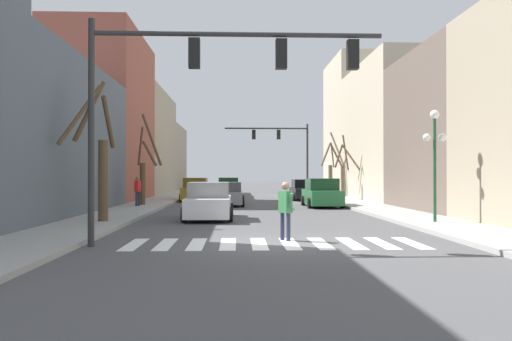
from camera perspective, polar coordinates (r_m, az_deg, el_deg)
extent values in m
plane|color=#4C4C4F|center=(14.77, 2.09, -8.31)|extent=(240.00, 240.00, 0.00)
cube|color=#9E9E99|center=(15.81, -23.73, -7.48)|extent=(2.85, 90.00, 0.15)
cube|color=#9E9E99|center=(16.73, 26.37, -7.08)|extent=(2.85, 90.00, 0.15)
cube|color=#515B66|center=(27.11, -24.28, 3.33)|extent=(6.00, 14.87, 7.58)
cube|color=#934C3D|center=(39.71, -17.12, 5.71)|extent=(6.00, 11.30, 12.55)
cube|color=tan|center=(52.50, -13.39, 2.99)|extent=(6.00, 15.23, 10.35)
cube|color=tan|center=(66.15, -11.05, 1.37)|extent=(6.00, 12.60, 8.27)
cube|color=#66564C|center=(29.50, 22.64, 4.10)|extent=(6.00, 9.59, 8.70)
cube|color=#BCB299|center=(39.95, 15.87, 4.19)|extent=(6.00, 12.75, 10.50)
cube|color=#BCB299|center=(50.65, 11.98, 4.80)|extent=(6.00, 9.33, 13.33)
cube|color=white|center=(14.93, -13.74, -8.20)|extent=(0.45, 2.60, 0.01)
cube|color=white|center=(14.78, -10.28, -8.28)|extent=(0.45, 2.60, 0.01)
cube|color=white|center=(14.68, -6.76, -8.34)|extent=(0.45, 2.60, 0.01)
cube|color=white|center=(14.64, -3.21, -8.37)|extent=(0.45, 2.60, 0.01)
cube|color=white|center=(14.65, 0.35, -8.36)|extent=(0.45, 2.60, 0.01)
cube|color=white|center=(14.72, 3.89, -8.32)|extent=(0.45, 2.60, 0.01)
cube|color=white|center=(14.84, 7.38, -8.26)|extent=(0.45, 2.60, 0.01)
cube|color=white|center=(15.02, 10.80, -8.16)|extent=(0.45, 2.60, 0.01)
cube|color=white|center=(15.24, 14.13, -8.04)|extent=(0.45, 2.60, 0.01)
cube|color=white|center=(15.52, 17.35, -7.90)|extent=(0.45, 2.60, 0.01)
cylinder|color=#2D2D2D|center=(14.73, -18.31, 4.16)|extent=(0.18, 0.18, 6.39)
cylinder|color=#2D2D2D|center=(14.66, -2.08, 15.28)|extent=(8.21, 0.14, 0.14)
cube|color=black|center=(14.57, -7.06, 13.15)|extent=(0.32, 0.28, 0.84)
cube|color=black|center=(14.58, 2.90, 13.14)|extent=(0.32, 0.28, 0.84)
cube|color=black|center=(14.89, 10.99, 12.85)|extent=(0.32, 0.28, 0.84)
cylinder|color=#2D2D2D|center=(44.49, 5.90, 1.13)|extent=(0.18, 0.18, 6.52)
cylinder|color=#2D2D2D|center=(44.30, 1.17, 4.84)|extent=(7.34, 0.14, 0.14)
cube|color=black|center=(44.33, 2.60, 4.12)|extent=(0.32, 0.28, 0.84)
cube|color=black|center=(44.20, -0.26, 4.13)|extent=(0.32, 0.28, 0.84)
cylinder|color=#1E4C2D|center=(20.97, 19.76, 0.03)|extent=(0.12, 0.12, 4.07)
sphere|color=white|center=(21.10, 19.74, 6.05)|extent=(0.36, 0.36, 0.36)
sphere|color=white|center=(20.90, 18.93, 3.60)|extent=(0.31, 0.31, 0.31)
sphere|color=white|center=(21.14, 20.55, 3.56)|extent=(0.31, 0.31, 0.31)
cube|color=white|center=(22.69, -5.39, -4.08)|extent=(1.91, 4.79, 0.82)
cube|color=gray|center=(22.66, -5.39, -2.19)|extent=(1.76, 2.49, 0.67)
cylinder|color=black|center=(21.19, -2.97, -5.06)|extent=(0.22, 0.64, 0.64)
cylinder|color=black|center=(21.31, -8.25, -5.03)|extent=(0.22, 0.64, 0.64)
cylinder|color=black|center=(24.16, -2.88, -4.50)|extent=(0.22, 0.64, 0.64)
cylinder|color=black|center=(24.26, -7.51, -4.48)|extent=(0.22, 0.64, 0.64)
cube|color=#A38423|center=(38.37, -6.92, -2.56)|extent=(1.86, 4.72, 0.88)
cube|color=#594813|center=(38.35, -6.92, -1.37)|extent=(1.71, 2.45, 0.72)
cylinder|color=black|center=(39.93, -8.10, -2.90)|extent=(0.22, 0.64, 0.64)
cylinder|color=black|center=(39.78, -5.38, -2.92)|extent=(0.22, 0.64, 0.64)
cylinder|color=black|center=(37.02, -8.57, -3.09)|extent=(0.22, 0.64, 0.64)
cylinder|color=black|center=(36.86, -5.64, -3.11)|extent=(0.22, 0.64, 0.64)
cube|color=black|center=(39.79, 5.50, -2.54)|extent=(1.88, 4.66, 0.80)
cube|color=black|center=(39.77, 5.50, -1.49)|extent=(1.73, 2.43, 0.66)
cylinder|color=black|center=(41.12, 3.91, -2.84)|extent=(0.22, 0.64, 0.64)
cylinder|color=black|center=(41.36, 6.55, -2.82)|extent=(0.22, 0.64, 0.64)
cylinder|color=black|center=(38.24, 4.37, -3.01)|extent=(0.22, 0.64, 0.64)
cylinder|color=black|center=(38.51, 7.20, -2.99)|extent=(0.22, 0.64, 0.64)
cube|color=#236B38|center=(46.22, -3.15, -2.22)|extent=(1.91, 4.58, 0.86)
cube|color=#133A1E|center=(46.21, -3.15, -1.25)|extent=(1.75, 2.38, 0.70)
cylinder|color=black|center=(44.81, -1.94, -2.64)|extent=(0.22, 0.64, 0.64)
cylinder|color=black|center=(44.84, -4.43, -2.64)|extent=(0.22, 0.64, 0.64)
cylinder|color=black|center=(47.65, -1.96, -2.51)|extent=(0.22, 0.64, 0.64)
cylinder|color=black|center=(47.68, -4.29, -2.51)|extent=(0.22, 0.64, 0.64)
cube|color=gray|center=(32.30, -3.28, -3.08)|extent=(1.89, 4.21, 0.74)
cube|color=#464648|center=(32.27, -3.28, -1.88)|extent=(1.74, 2.19, 0.61)
cylinder|color=black|center=(31.00, -1.53, -3.61)|extent=(0.22, 0.64, 0.64)
cylinder|color=black|center=(31.04, -5.11, -3.60)|extent=(0.22, 0.64, 0.64)
cylinder|color=black|center=(33.61, -1.59, -3.37)|extent=(0.22, 0.64, 0.64)
cylinder|color=black|center=(33.64, -4.88, -3.36)|extent=(0.22, 0.64, 0.64)
cube|color=#236B38|center=(31.46, 7.52, -3.02)|extent=(1.92, 4.71, 0.88)
cube|color=#133A1E|center=(31.44, 7.52, -1.56)|extent=(1.77, 2.45, 0.72)
cylinder|color=black|center=(32.77, 5.40, -3.44)|extent=(0.22, 0.64, 0.64)
cylinder|color=black|center=(33.09, 8.77, -3.41)|extent=(0.22, 0.64, 0.64)
cylinder|color=black|center=(29.88, 6.14, -3.72)|extent=(0.22, 0.64, 0.64)
cylinder|color=black|center=(30.23, 9.82, -3.68)|extent=(0.22, 0.64, 0.64)
cylinder|color=#282D47|center=(15.45, 3.03, -6.38)|extent=(0.13, 0.13, 0.85)
cylinder|color=#282D47|center=(15.21, 3.72, -6.47)|extent=(0.13, 0.13, 0.85)
cube|color=#337542|center=(15.27, 3.37, -3.60)|extent=(0.42, 0.48, 0.67)
sphere|color=#8C664C|center=(15.25, 3.37, -1.76)|extent=(0.24, 0.24, 0.24)
cylinder|color=#337542|center=(15.46, 2.84, -3.72)|extent=(0.23, 0.30, 0.65)
cylinder|color=#337542|center=(15.08, 3.92, -3.80)|extent=(0.23, 0.30, 0.65)
cylinder|color=#282D47|center=(30.67, -13.26, -3.15)|extent=(0.13, 0.13, 0.85)
cylinder|color=#282D47|center=(30.39, -13.50, -3.17)|extent=(0.13, 0.13, 0.85)
cube|color=red|center=(30.50, -13.38, -1.73)|extent=(0.33, 0.46, 0.67)
sphere|color=#8C664C|center=(30.49, -13.38, -0.81)|extent=(0.24, 0.24, 0.24)
cylinder|color=red|center=(30.72, -13.19, -1.81)|extent=(0.16, 0.31, 0.65)
cylinder|color=red|center=(30.28, -13.57, -1.82)|extent=(0.16, 0.31, 0.65)
cylinder|color=brown|center=(43.79, 8.51, -1.15)|extent=(0.35, 0.35, 2.69)
cylinder|color=brown|center=(43.54, 8.00, 1.82)|extent=(1.01, 0.60, 2.07)
cylinder|color=brown|center=(44.79, 8.73, 1.75)|extent=(0.74, 1.95, 2.21)
cylinder|color=brown|center=(43.19, 9.26, 2.44)|extent=(0.98, 1.66, 3.03)
cylinder|color=brown|center=(44.33, 9.25, 1.57)|extent=(1.44, 0.99, 2.31)
cylinder|color=brown|center=(20.98, -17.06, -1.10)|extent=(0.39, 0.39, 3.26)
cylinder|color=brown|center=(21.80, -16.52, 5.27)|extent=(0.22, 1.64, 2.08)
cylinder|color=brown|center=(21.29, -18.55, 6.43)|extent=(1.33, 0.21, 2.49)
cylinder|color=brown|center=(20.88, -19.35, 6.25)|extent=(1.61, 1.13, 2.67)
cylinder|color=brown|center=(38.31, 9.89, -1.35)|extent=(0.31, 0.31, 2.56)
cylinder|color=brown|center=(38.89, 10.21, 2.03)|extent=(0.76, 1.10, 2.68)
cylinder|color=brown|center=(38.79, 9.45, 1.63)|extent=(0.50, 1.14, 1.81)
cylinder|color=brown|center=(38.05, 10.84, 1.43)|extent=(1.21, 0.99, 1.94)
cylinder|color=brown|center=(31.66, -12.83, -1.50)|extent=(0.35, 0.35, 2.59)
cylinder|color=brown|center=(31.51, -11.82, 3.46)|extent=(1.32, 0.40, 3.24)
cylinder|color=brown|center=(32.27, -13.07, 2.71)|extent=(0.59, 1.18, 2.41)
cylinder|color=brown|center=(31.15, -12.06, 1.92)|extent=(1.11, 1.10, 1.63)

